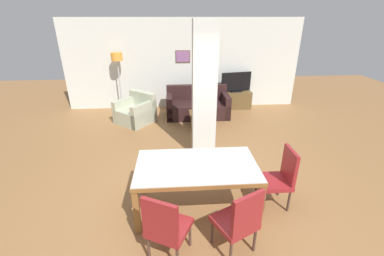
# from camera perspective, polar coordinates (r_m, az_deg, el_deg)

# --- Properties ---
(ground_plane) EXTENTS (18.00, 18.00, 0.00)m
(ground_plane) POSITION_cam_1_polar(r_m,az_deg,el_deg) (4.21, 0.97, -17.04)
(ground_plane) COLOR olive
(back_wall) EXTENTS (7.20, 0.09, 2.70)m
(back_wall) POSITION_cam_1_polar(r_m,az_deg,el_deg) (8.14, -1.96, 13.91)
(back_wall) COLOR silver
(back_wall) RESTS_ON ground_plane
(divider_pillar) EXTENTS (0.47, 0.37, 2.70)m
(divider_pillar) POSITION_cam_1_polar(r_m,az_deg,el_deg) (5.17, 2.72, 8.07)
(divider_pillar) COLOR silver
(divider_pillar) RESTS_ON ground_plane
(dining_table) EXTENTS (1.78, 1.01, 0.77)m
(dining_table) POSITION_cam_1_polar(r_m,az_deg,el_deg) (3.83, 1.04, -9.98)
(dining_table) COLOR brown
(dining_table) RESTS_ON ground_plane
(dining_chair_near_left) EXTENTS (0.62, 0.62, 0.96)m
(dining_chair_near_left) POSITION_cam_1_polar(r_m,az_deg,el_deg) (3.20, -5.84, -20.82)
(dining_chair_near_left) COLOR maroon
(dining_chair_near_left) RESTS_ON ground_plane
(dining_chair_head_right) EXTENTS (0.46, 0.46, 0.96)m
(dining_chair_head_right) POSITION_cam_1_polar(r_m,az_deg,el_deg) (4.18, 18.95, -10.06)
(dining_chair_head_right) COLOR maroon
(dining_chair_head_right) RESTS_ON ground_plane
(dining_chair_near_right) EXTENTS (0.62, 0.62, 0.96)m
(dining_chair_near_right) POSITION_cam_1_polar(r_m,az_deg,el_deg) (3.30, 10.44, -19.46)
(dining_chair_near_right) COLOR maroon
(dining_chair_near_right) RESTS_ON ground_plane
(sofa) EXTENTS (1.80, 0.91, 0.85)m
(sofa) POSITION_cam_1_polar(r_m,az_deg,el_deg) (7.57, 1.23, 4.86)
(sofa) COLOR black
(sofa) RESTS_ON ground_plane
(armchair) EXTENTS (1.21, 1.20, 0.80)m
(armchair) POSITION_cam_1_polar(r_m,az_deg,el_deg) (7.27, -12.34, 3.42)
(armchair) COLOR #B6BCA0
(armchair) RESTS_ON ground_plane
(coffee_table) EXTENTS (0.65, 0.50, 0.44)m
(coffee_table) POSITION_cam_1_polar(r_m,az_deg,el_deg) (6.72, 2.21, 1.75)
(coffee_table) COLOR brown
(coffee_table) RESTS_ON ground_plane
(bottle) EXTENTS (0.07, 0.07, 0.29)m
(bottle) POSITION_cam_1_polar(r_m,az_deg,el_deg) (6.55, 1.62, 4.20)
(bottle) COLOR #194C23
(bottle) RESTS_ON coffee_table
(tv_stand) EXTENTS (0.99, 0.40, 0.54)m
(tv_stand) POSITION_cam_1_polar(r_m,az_deg,el_deg) (8.34, 9.50, 6.20)
(tv_stand) COLOR brown
(tv_stand) RESTS_ON ground_plane
(tv_screen) EXTENTS (0.95, 0.27, 0.61)m
(tv_screen) POSITION_cam_1_polar(r_m,az_deg,el_deg) (8.19, 9.77, 9.98)
(tv_screen) COLOR black
(tv_screen) RESTS_ON tv_stand
(floor_lamp) EXTENTS (0.32, 0.32, 1.78)m
(floor_lamp) POSITION_cam_1_polar(r_m,az_deg,el_deg) (7.90, -16.25, 13.77)
(floor_lamp) COLOR #B7B7BC
(floor_lamp) RESTS_ON ground_plane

